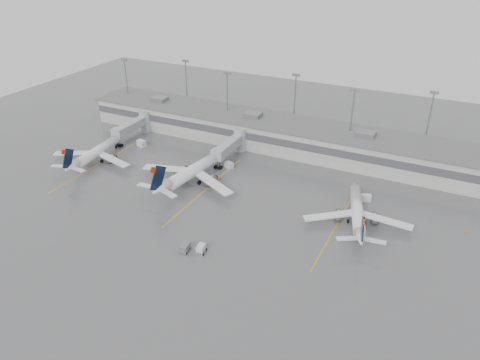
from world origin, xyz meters
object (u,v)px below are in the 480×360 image
at_px(jet_mid_left, 193,170).
at_px(jet_mid_right, 357,212).
at_px(jet_far_left, 96,152).
at_px(baggage_tug, 201,250).

relative_size(jet_mid_left, jet_mid_right, 1.22).
bearing_deg(jet_mid_left, jet_mid_right, 6.20).
xyz_separation_m(jet_far_left, jet_mid_right, (75.60, 1.01, -0.09)).
bearing_deg(baggage_tug, jet_mid_left, 114.62).
distance_m(jet_far_left, jet_mid_left, 31.79).
height_order(jet_mid_left, baggage_tug, jet_mid_left).
bearing_deg(baggage_tug, jet_mid_right, 34.77).
bearing_deg(jet_far_left, baggage_tug, -32.41).
bearing_deg(jet_mid_left, jet_far_left, -169.87).
height_order(jet_mid_left, jet_mid_right, jet_mid_left).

